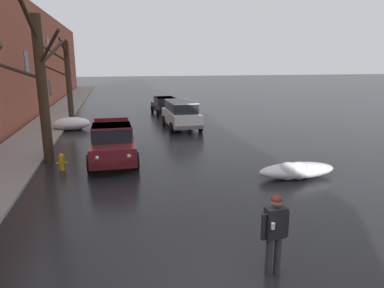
{
  "coord_description": "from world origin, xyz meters",
  "views": [
    {
      "loc": [
        -1.78,
        -5.47,
        4.37
      ],
      "look_at": [
        1.02,
        6.97,
        1.31
      ],
      "focal_mm": 32.37,
      "sensor_mm": 36.0,
      "label": 1
    }
  ],
  "objects_px": {
    "sedan_black_parked_kerbside_mid": "(165,105)",
    "fire_hydrant": "(62,162)",
    "bare_tree_mid_block": "(67,80)",
    "pickup_truck_maroon_approaching_near_lane": "(112,142)",
    "pedestrian_with_coffee": "(275,229)",
    "suv_white_parked_kerbside_close": "(181,114)",
    "bare_tree_second_along_sidewalk": "(42,84)"
  },
  "relations": [
    {
      "from": "sedan_black_parked_kerbside_mid",
      "to": "pedestrian_with_coffee",
      "type": "relative_size",
      "value": 2.34
    },
    {
      "from": "sedan_black_parked_kerbside_mid",
      "to": "fire_hydrant",
      "type": "xyz_separation_m",
      "value": [
        -6.39,
        -14.36,
        -0.4
      ]
    },
    {
      "from": "sedan_black_parked_kerbside_mid",
      "to": "fire_hydrant",
      "type": "height_order",
      "value": "sedan_black_parked_kerbside_mid"
    },
    {
      "from": "pedestrian_with_coffee",
      "to": "fire_hydrant",
      "type": "distance_m",
      "value": 10.02
    },
    {
      "from": "suv_white_parked_kerbside_close",
      "to": "sedan_black_parked_kerbside_mid",
      "type": "height_order",
      "value": "suv_white_parked_kerbside_close"
    },
    {
      "from": "fire_hydrant",
      "to": "suv_white_parked_kerbside_close",
      "type": "bearing_deg",
      "value": 50.51
    },
    {
      "from": "bare_tree_second_along_sidewalk",
      "to": "pedestrian_with_coffee",
      "type": "height_order",
      "value": "bare_tree_second_along_sidewalk"
    },
    {
      "from": "suv_white_parked_kerbside_close",
      "to": "fire_hydrant",
      "type": "bearing_deg",
      "value": -129.49
    },
    {
      "from": "pedestrian_with_coffee",
      "to": "fire_hydrant",
      "type": "xyz_separation_m",
      "value": [
        -5.29,
        8.49,
        -0.68
      ]
    },
    {
      "from": "suv_white_parked_kerbside_close",
      "to": "sedan_black_parked_kerbside_mid",
      "type": "relative_size",
      "value": 1.1
    },
    {
      "from": "bare_tree_second_along_sidewalk",
      "to": "suv_white_parked_kerbside_close",
      "type": "relative_size",
      "value": 1.47
    },
    {
      "from": "bare_tree_second_along_sidewalk",
      "to": "sedan_black_parked_kerbside_mid",
      "type": "bearing_deg",
      "value": 61.09
    },
    {
      "from": "pickup_truck_maroon_approaching_near_lane",
      "to": "suv_white_parked_kerbside_close",
      "type": "height_order",
      "value": "suv_white_parked_kerbside_close"
    },
    {
      "from": "pickup_truck_maroon_approaching_near_lane",
      "to": "suv_white_parked_kerbside_close",
      "type": "distance_m",
      "value": 8.3
    },
    {
      "from": "bare_tree_mid_block",
      "to": "fire_hydrant",
      "type": "xyz_separation_m",
      "value": [
        0.82,
        -10.79,
        -2.74
      ]
    },
    {
      "from": "bare_tree_second_along_sidewalk",
      "to": "pedestrian_with_coffee",
      "type": "xyz_separation_m",
      "value": [
        6.03,
        -9.95,
        -2.38
      ]
    },
    {
      "from": "bare_tree_mid_block",
      "to": "sedan_black_parked_kerbside_mid",
      "type": "xyz_separation_m",
      "value": [
        7.21,
        3.57,
        -2.34
      ]
    },
    {
      "from": "bare_tree_mid_block",
      "to": "pickup_truck_maroon_approaching_near_lane",
      "type": "xyz_separation_m",
      "value": [
        2.87,
        -9.89,
        -2.22
      ]
    },
    {
      "from": "bare_tree_second_along_sidewalk",
      "to": "fire_hydrant",
      "type": "distance_m",
      "value": 3.47
    },
    {
      "from": "bare_tree_second_along_sidewalk",
      "to": "pickup_truck_maroon_approaching_near_lane",
      "type": "bearing_deg",
      "value": -11.56
    },
    {
      "from": "sedan_black_parked_kerbside_mid",
      "to": "bare_tree_mid_block",
      "type": "bearing_deg",
      "value": -153.62
    },
    {
      "from": "fire_hydrant",
      "to": "sedan_black_parked_kerbside_mid",
      "type": "bearing_deg",
      "value": 66.03
    },
    {
      "from": "bare_tree_mid_block",
      "to": "bare_tree_second_along_sidewalk",
      "type": "bearing_deg",
      "value": -89.5
    },
    {
      "from": "bare_tree_second_along_sidewalk",
      "to": "pedestrian_with_coffee",
      "type": "bearing_deg",
      "value": -58.79
    },
    {
      "from": "bare_tree_mid_block",
      "to": "pickup_truck_maroon_approaching_near_lane",
      "type": "relative_size",
      "value": 1.15
    },
    {
      "from": "pickup_truck_maroon_approaching_near_lane",
      "to": "pedestrian_with_coffee",
      "type": "distance_m",
      "value": 9.93
    },
    {
      "from": "bare_tree_second_along_sidewalk",
      "to": "sedan_black_parked_kerbside_mid",
      "type": "xyz_separation_m",
      "value": [
        7.12,
        12.9,
        -2.66
      ]
    },
    {
      "from": "pickup_truck_maroon_approaching_near_lane",
      "to": "fire_hydrant",
      "type": "height_order",
      "value": "pickup_truck_maroon_approaching_near_lane"
    },
    {
      "from": "bare_tree_second_along_sidewalk",
      "to": "sedan_black_parked_kerbside_mid",
      "type": "relative_size",
      "value": 1.63
    },
    {
      "from": "pickup_truck_maroon_approaching_near_lane",
      "to": "fire_hydrant",
      "type": "bearing_deg",
      "value": -156.44
    },
    {
      "from": "suv_white_parked_kerbside_close",
      "to": "pedestrian_with_coffee",
      "type": "relative_size",
      "value": 2.58
    },
    {
      "from": "pickup_truck_maroon_approaching_near_lane",
      "to": "pedestrian_with_coffee",
      "type": "height_order",
      "value": "same"
    }
  ]
}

